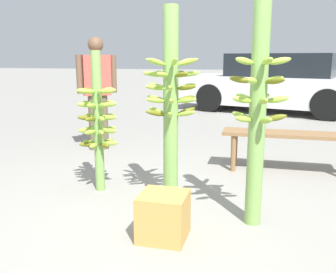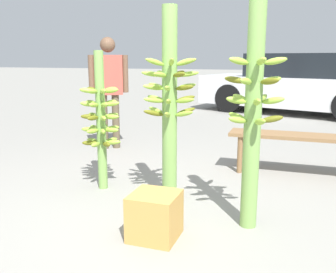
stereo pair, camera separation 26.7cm
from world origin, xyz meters
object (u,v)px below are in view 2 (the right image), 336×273
Objects in this scene: market_bench at (297,141)px; vendor_person at (109,83)px; parked_car at (297,85)px; banana_stalk_right at (253,113)px; produce_crate at (155,216)px; banana_stalk_left at (101,119)px; banana_stalk_center at (170,103)px.

vendor_person is at bearing 169.33° from market_bench.
banana_stalk_right is at bearing -166.58° from parked_car.
produce_crate is (-0.97, -1.96, -0.23)m from market_bench.
banana_stalk_left is 0.79× the size of banana_stalk_center.
banana_stalk_left is at bearing -149.40° from market_bench.
produce_crate is (-0.91, -7.10, -0.52)m from parked_car.
vendor_person is at bearing 124.02° from produce_crate.
banana_stalk_left is 0.80× the size of banana_stalk_right.
banana_stalk_center is at bearing -11.26° from banana_stalk_left.
parked_car is (0.28, 6.67, -0.22)m from banana_stalk_right.
vendor_person reaches higher than produce_crate.
produce_crate is at bearing -171.48° from parked_car.
banana_stalk_left is 0.30× the size of parked_car.
banana_stalk_center is 6.51m from parked_car.
banana_stalk_center is 0.37× the size of parked_car.
market_bench is at bearing 31.02° from banana_stalk_left.
parked_car is 7.18m from produce_crate.
parked_car reaches higher than market_bench.
produce_crate is (1.64, -2.43, -0.79)m from vendor_person.
banana_stalk_center is at bearing 161.26° from banana_stalk_right.
banana_stalk_right is 1.07× the size of vendor_person.
banana_stalk_left is 0.86× the size of vendor_person.
vendor_person is (-0.75, 1.59, 0.25)m from banana_stalk_left.
banana_stalk_left is 0.82m from banana_stalk_center.
market_bench is at bearing -163.55° from parked_car.
banana_stalk_right is at bearing -18.74° from banana_stalk_center.
market_bench is 0.32× the size of parked_car.
banana_stalk_left is at bearing 81.61° from vendor_person.
market_bench is (2.61, -0.47, -0.57)m from vendor_person.
banana_stalk_center reaches higher than vendor_person.
banana_stalk_right is 1.14× the size of market_bench.
banana_stalk_right is 1.64m from market_bench.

